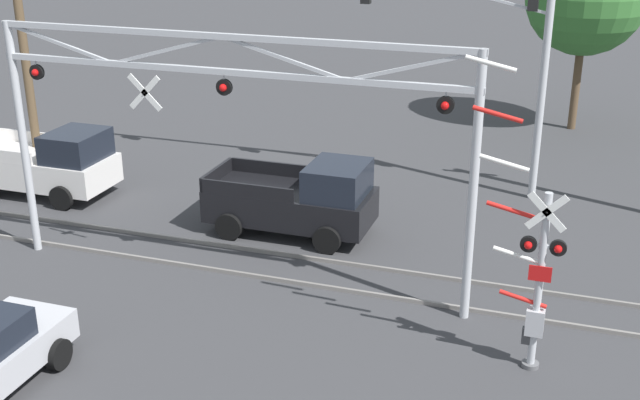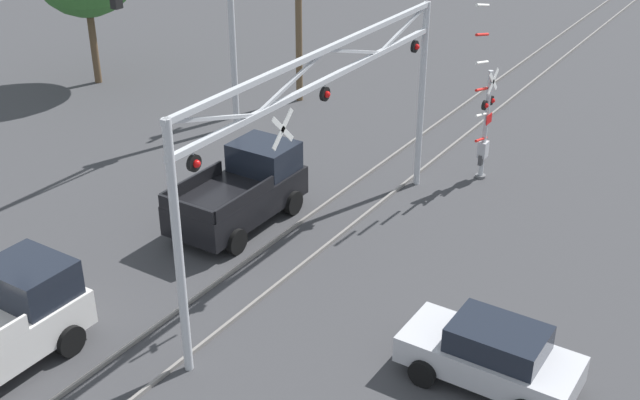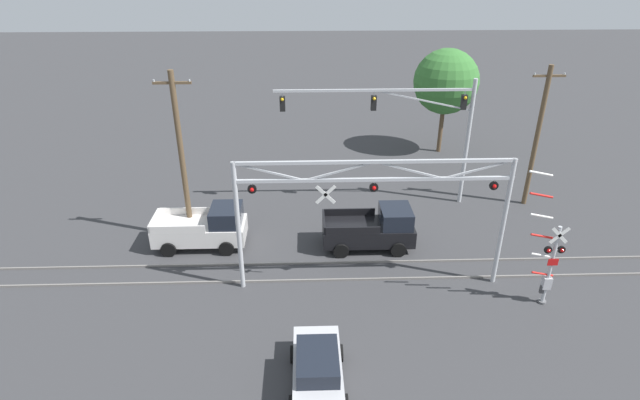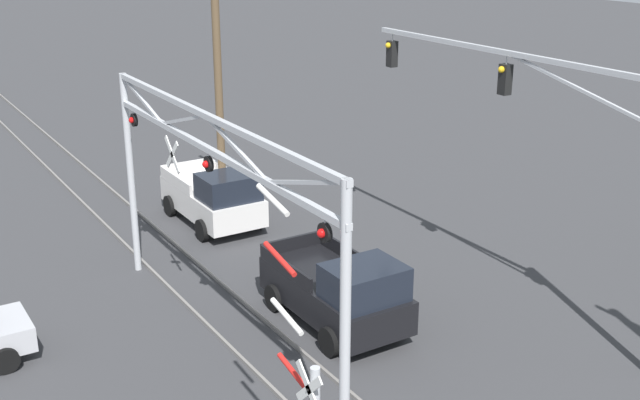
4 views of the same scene
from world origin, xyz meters
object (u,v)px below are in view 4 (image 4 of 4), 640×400
traffic_signal_span (583,138)px  utility_pole_left (219,90)px  crossing_gantry (209,184)px  pickup_truck_following (215,197)px  pickup_truck_lead (340,291)px

traffic_signal_span → utility_pole_left: utility_pole_left is taller
crossing_gantry → pickup_truck_following: bearing=155.2°
crossing_gantry → pickup_truck_lead: crossing_gantry is taller
traffic_signal_span → pickup_truck_following: traffic_signal_span is taller
crossing_gantry → pickup_truck_lead: (0.60, 3.32, -3.41)m
traffic_signal_span → pickup_truck_lead: 7.30m
pickup_truck_lead → pickup_truck_following: 8.67m
crossing_gantry → utility_pole_left: (-8.98, 4.45, 0.19)m
pickup_truck_lead → traffic_signal_span: bearing=57.1°
crossing_gantry → utility_pole_left: size_ratio=1.32×
traffic_signal_span → pickup_truck_following: (-11.90, -4.61, -4.22)m
pickup_truck_lead → utility_pole_left: size_ratio=0.52×
pickup_truck_lead → utility_pole_left: bearing=173.3°
crossing_gantry → pickup_truck_following: 9.51m
traffic_signal_span → pickup_truck_lead: traffic_signal_span is taller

